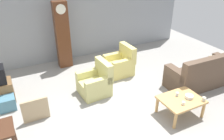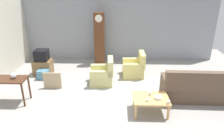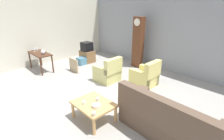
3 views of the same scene
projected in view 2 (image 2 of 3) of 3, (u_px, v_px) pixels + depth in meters
ground_plane at (118, 97)px, 6.72m from camera, size 10.40×10.40×0.00m
garage_door_wall at (119, 24)px, 9.42m from camera, size 8.40×0.16×3.20m
couch_floral at (197, 89)px, 6.48m from camera, size 2.12×0.93×1.04m
armchair_olive_near at (103, 75)px, 7.52m from camera, size 0.83×0.80×0.92m
armchair_olive_far at (134, 68)px, 8.13m from camera, size 0.81×0.78×0.92m
coffee_table_wood at (151, 100)px, 5.83m from camera, size 0.96×0.76×0.46m
console_table_dark at (4, 82)px, 6.24m from camera, size 1.30×0.56×0.77m
grandfather_clock at (99, 39)px, 9.08m from camera, size 0.44×0.30×2.19m
tv_stand_cabinet at (43, 67)px, 8.31m from camera, size 0.68×0.52×0.56m
tv_crt at (42, 55)px, 8.12m from camera, size 0.48×0.44×0.42m
framed_picture_leaning at (52, 81)px, 7.19m from camera, size 0.60×0.05×0.56m
storage_box_blue at (43, 74)px, 7.96m from camera, size 0.39×0.38×0.33m
glass_dome_cloche at (13, 75)px, 6.19m from camera, size 0.17×0.17×0.17m
cup_white_porcelain at (147, 100)px, 5.62m from camera, size 0.07×0.07×0.07m
cup_blue_rimmed at (150, 94)px, 5.91m from camera, size 0.07×0.07×0.09m
cup_cream_tall at (168, 102)px, 5.50m from camera, size 0.09×0.09×0.09m
bowl_white_stacked at (158, 98)px, 5.73m from camera, size 0.19×0.19×0.07m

